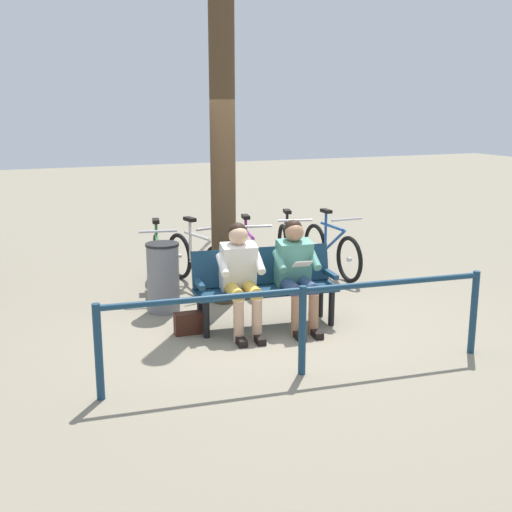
{
  "coord_description": "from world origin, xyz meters",
  "views": [
    {
      "loc": [
        2.8,
        6.36,
        2.46
      ],
      "look_at": [
        0.04,
        -0.35,
        0.75
      ],
      "focal_mm": 45.68,
      "sensor_mm": 36.0,
      "label": 1
    }
  ],
  "objects_px": {
    "bicycle_orange": "(289,251)",
    "bicycle_silver": "(158,264)",
    "bicycle_red": "(197,261)",
    "handbag": "(188,323)",
    "bicycle_blue": "(331,250)",
    "bicycle_green": "(248,258)",
    "person_companion": "(240,273)",
    "bench": "(264,281)",
    "person_reading": "(296,269)",
    "litter_bin": "(163,277)",
    "tree_trunk": "(223,146)"
  },
  "relations": [
    {
      "from": "person_reading",
      "to": "bench",
      "type": "bearing_deg",
      "value": -27.04
    },
    {
      "from": "handbag",
      "to": "litter_bin",
      "type": "xyz_separation_m",
      "value": [
        0.04,
        -0.87,
        0.3
      ]
    },
    {
      "from": "litter_bin",
      "to": "bicycle_green",
      "type": "xyz_separation_m",
      "value": [
        -1.41,
        -0.79,
        -0.06
      ]
    },
    {
      "from": "person_reading",
      "to": "bicycle_blue",
      "type": "bearing_deg",
      "value": -121.91
    },
    {
      "from": "person_companion",
      "to": "handbag",
      "type": "relative_size",
      "value": 4.0
    },
    {
      "from": "tree_trunk",
      "to": "bicycle_silver",
      "type": "xyz_separation_m",
      "value": [
        0.64,
        -0.84,
        -1.6
      ]
    },
    {
      "from": "bicycle_blue",
      "to": "bicycle_orange",
      "type": "relative_size",
      "value": 1.02
    },
    {
      "from": "litter_bin",
      "to": "tree_trunk",
      "type": "bearing_deg",
      "value": -173.07
    },
    {
      "from": "person_reading",
      "to": "person_companion",
      "type": "distance_m",
      "value": 0.64
    },
    {
      "from": "tree_trunk",
      "to": "bicycle_blue",
      "type": "xyz_separation_m",
      "value": [
        -1.92,
        -0.7,
        -1.6
      ]
    },
    {
      "from": "tree_trunk",
      "to": "handbag",
      "type": "bearing_deg",
      "value": 51.82
    },
    {
      "from": "bench",
      "to": "bicycle_green",
      "type": "distance_m",
      "value": 1.75
    },
    {
      "from": "person_reading",
      "to": "bicycle_blue",
      "type": "relative_size",
      "value": 0.71
    },
    {
      "from": "person_reading",
      "to": "bicycle_red",
      "type": "relative_size",
      "value": 0.73
    },
    {
      "from": "litter_bin",
      "to": "bicycle_green",
      "type": "bearing_deg",
      "value": -150.86
    },
    {
      "from": "bicycle_green",
      "to": "bicycle_silver",
      "type": "xyz_separation_m",
      "value": [
        1.24,
        -0.16,
        0.0
      ]
    },
    {
      "from": "person_reading",
      "to": "bicycle_orange",
      "type": "height_order",
      "value": "person_reading"
    },
    {
      "from": "bicycle_orange",
      "to": "person_reading",
      "type": "bearing_deg",
      "value": -8.96
    },
    {
      "from": "bicycle_blue",
      "to": "bicycle_silver",
      "type": "height_order",
      "value": "same"
    },
    {
      "from": "person_companion",
      "to": "bicycle_orange",
      "type": "relative_size",
      "value": 0.73
    },
    {
      "from": "bench",
      "to": "person_companion",
      "type": "height_order",
      "value": "person_companion"
    },
    {
      "from": "bicycle_blue",
      "to": "bicycle_orange",
      "type": "distance_m",
      "value": 0.62
    },
    {
      "from": "bench",
      "to": "person_companion",
      "type": "bearing_deg",
      "value": 27.28
    },
    {
      "from": "bicycle_orange",
      "to": "bicycle_red",
      "type": "distance_m",
      "value": 1.43
    },
    {
      "from": "person_companion",
      "to": "litter_bin",
      "type": "distance_m",
      "value": 1.21
    },
    {
      "from": "tree_trunk",
      "to": "litter_bin",
      "type": "relative_size",
      "value": 4.66
    },
    {
      "from": "bicycle_blue",
      "to": "bicycle_orange",
      "type": "bearing_deg",
      "value": -107.99
    },
    {
      "from": "person_companion",
      "to": "bicycle_silver",
      "type": "xyz_separation_m",
      "value": [
        0.44,
        -1.96,
        -0.3
      ]
    },
    {
      "from": "litter_bin",
      "to": "bicycle_silver",
      "type": "height_order",
      "value": "bicycle_silver"
    },
    {
      "from": "bicycle_red",
      "to": "bicycle_green",
      "type": "bearing_deg",
      "value": 68.14
    },
    {
      "from": "bicycle_silver",
      "to": "person_companion",
      "type": "bearing_deg",
      "value": 24.13
    },
    {
      "from": "litter_bin",
      "to": "bicycle_red",
      "type": "relative_size",
      "value": 0.51
    },
    {
      "from": "bicycle_blue",
      "to": "bicycle_green",
      "type": "relative_size",
      "value": 1.01
    },
    {
      "from": "person_companion",
      "to": "handbag",
      "type": "height_order",
      "value": "person_companion"
    },
    {
      "from": "bicycle_blue",
      "to": "bicycle_red",
      "type": "relative_size",
      "value": 1.02
    },
    {
      "from": "handbag",
      "to": "bicycle_silver",
      "type": "bearing_deg",
      "value": -93.85
    },
    {
      "from": "bicycle_red",
      "to": "person_companion",
      "type": "bearing_deg",
      "value": -16.06
    },
    {
      "from": "handbag",
      "to": "bicycle_orange",
      "type": "height_order",
      "value": "bicycle_orange"
    },
    {
      "from": "bicycle_orange",
      "to": "bicycle_blue",
      "type": "bearing_deg",
      "value": 86.87
    },
    {
      "from": "person_companion",
      "to": "bicycle_orange",
      "type": "distance_m",
      "value": 2.54
    },
    {
      "from": "bench",
      "to": "litter_bin",
      "type": "height_order",
      "value": "bench"
    },
    {
      "from": "handbag",
      "to": "person_reading",
      "type": "bearing_deg",
      "value": 169.74
    },
    {
      "from": "bicycle_blue",
      "to": "bicycle_silver",
      "type": "bearing_deg",
      "value": -93.75
    },
    {
      "from": "bench",
      "to": "person_companion",
      "type": "distance_m",
      "value": 0.39
    },
    {
      "from": "bicycle_blue",
      "to": "bicycle_red",
      "type": "height_order",
      "value": "same"
    },
    {
      "from": "person_reading",
      "to": "bicycle_silver",
      "type": "bearing_deg",
      "value": -55.91
    },
    {
      "from": "bicycle_orange",
      "to": "bicycle_green",
      "type": "height_order",
      "value": "same"
    },
    {
      "from": "bench",
      "to": "bicycle_orange",
      "type": "xyz_separation_m",
      "value": [
        -1.2,
        -1.88,
        -0.15
      ]
    },
    {
      "from": "bicycle_orange",
      "to": "bicycle_silver",
      "type": "height_order",
      "value": "same"
    },
    {
      "from": "bench",
      "to": "bicycle_orange",
      "type": "height_order",
      "value": "bicycle_orange"
    }
  ]
}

